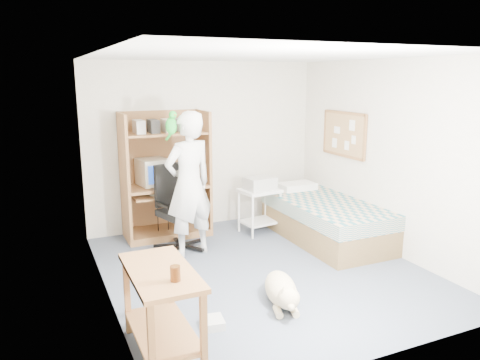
{
  "coord_description": "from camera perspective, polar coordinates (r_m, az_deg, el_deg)",
  "views": [
    {
      "loc": [
        -2.42,
        -4.68,
        2.28
      ],
      "look_at": [
        -0.14,
        0.36,
        1.05
      ],
      "focal_mm": 35.0,
      "sensor_mm": 36.0,
      "label": 1
    }
  ],
  "objects": [
    {
      "name": "drink_glass",
      "position": [
        3.66,
        -7.9,
        -11.22
      ],
      "size": [
        0.08,
        0.08,
        0.12
      ],
      "primitive_type": "cylinder",
      "color": "#41200A",
      "rests_on": "side_desk"
    },
    {
      "name": "crt_monitor",
      "position": [
        6.74,
        -10.55,
        1.0
      ],
      "size": [
        0.45,
        0.47,
        0.37
      ],
      "rotation": [
        0.0,
        0.0,
        0.16
      ],
      "color": "beige",
      "rests_on": "computer_hutch"
    },
    {
      "name": "parrot",
      "position": [
        5.8,
        -8.36,
        6.74
      ],
      "size": [
        0.14,
        0.24,
        0.38
      ],
      "rotation": [
        0.0,
        0.0,
        0.29
      ],
      "color": "#159224",
      "rests_on": "person"
    },
    {
      "name": "wall_left",
      "position": [
        4.83,
        -16.41,
        -0.27
      ],
      "size": [
        0.02,
        4.0,
        2.5
      ],
      "primitive_type": "cube",
      "color": "silver",
      "rests_on": "floor"
    },
    {
      "name": "office_chair",
      "position": [
        6.37,
        -7.59,
        -4.72
      ],
      "size": [
        0.64,
        0.64,
        1.12
      ],
      "rotation": [
        0.0,
        0.0,
        0.29
      ],
      "color": "black",
      "rests_on": "floor"
    },
    {
      "name": "printer",
      "position": [
        6.84,
        2.42,
        -0.39
      ],
      "size": [
        0.46,
        0.37,
        0.18
      ],
      "primitive_type": "cube",
      "rotation": [
        0.0,
        0.0,
        0.13
      ],
      "color": "#A5A5A0",
      "rests_on": "printer_cart"
    },
    {
      "name": "pencil_cup",
      "position": [
        6.8,
        -6.43,
        0.07
      ],
      "size": [
        0.08,
        0.08,
        0.12
      ],
      "primitive_type": "cylinder",
      "color": "gold",
      "rests_on": "computer_hutch"
    },
    {
      "name": "bed",
      "position": [
        6.77,
        10.31,
        -4.78
      ],
      "size": [
        1.02,
        2.02,
        0.66
      ],
      "color": "brown",
      "rests_on": "floor"
    },
    {
      "name": "wall_right",
      "position": [
        6.38,
        17.5,
        2.67
      ],
      "size": [
        0.02,
        4.0,
        2.5
      ],
      "primitive_type": "cube",
      "color": "silver",
      "rests_on": "floor"
    },
    {
      "name": "printer_cart",
      "position": [
        6.91,
        2.4,
        -2.92
      ],
      "size": [
        0.6,
        0.51,
        0.66
      ],
      "rotation": [
        0.0,
        0.0,
        0.13
      ],
      "color": "white",
      "rests_on": "floor"
    },
    {
      "name": "ceiling",
      "position": [
        5.27,
        3.11,
        14.92
      ],
      "size": [
        3.6,
        4.0,
        0.02
      ],
      "primitive_type": "cube",
      "color": "white",
      "rests_on": "wall_back"
    },
    {
      "name": "corkboard",
      "position": [
        7.03,
        12.56,
        5.46
      ],
      "size": [
        0.04,
        0.94,
        0.66
      ],
      "color": "#996D44",
      "rests_on": "wall_right"
    },
    {
      "name": "floor",
      "position": [
        5.74,
        2.81,
        -10.88
      ],
      "size": [
        4.0,
        4.0,
        0.0
      ],
      "primitive_type": "plane",
      "color": "#4D5569",
      "rests_on": "ground"
    },
    {
      "name": "keyboard",
      "position": [
        6.68,
        -9.04,
        -1.57
      ],
      "size": [
        0.47,
        0.23,
        0.03
      ],
      "primitive_type": "cube",
      "rotation": [
        0.0,
        0.0,
        -0.16
      ],
      "color": "beige",
      "rests_on": "computer_hutch"
    },
    {
      "name": "side_desk",
      "position": [
        4.0,
        -9.52,
        -14.11
      ],
      "size": [
        0.5,
        1.0,
        0.75
      ],
      "color": "brown",
      "rests_on": "floor"
    },
    {
      "name": "computer_hutch",
      "position": [
        6.8,
        -9.11,
        -0.01
      ],
      "size": [
        1.2,
        0.63,
        1.8
      ],
      "color": "brown",
      "rests_on": "floor"
    },
    {
      "name": "wall_back",
      "position": [
        7.18,
        -4.38,
        4.25
      ],
      "size": [
        3.6,
        0.02,
        2.5
      ],
      "primitive_type": "cube",
      "color": "silver",
      "rests_on": "floor"
    },
    {
      "name": "dog",
      "position": [
        4.89,
        5.11,
        -13.22
      ],
      "size": [
        0.48,
        0.93,
        0.36
      ],
      "rotation": [
        0.0,
        0.0,
        -0.3
      ],
      "color": "#CFB68B",
      "rests_on": "floor"
    },
    {
      "name": "floor_box_b",
      "position": [
        4.55,
        -3.22,
        -16.97
      ],
      "size": [
        0.21,
        0.24,
        0.08
      ],
      "primitive_type": "cube",
      "rotation": [
        0.0,
        0.0,
        -0.15
      ],
      "color": "#BBBBB6",
      "rests_on": "floor"
    },
    {
      "name": "person",
      "position": [
        5.97,
        -6.26,
        -0.57
      ],
      "size": [
        0.78,
        0.62,
        1.87
      ],
      "primitive_type": "imported",
      "rotation": [
        0.0,
        0.0,
        3.43
      ],
      "color": "silver",
      "rests_on": "floor"
    }
  ]
}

